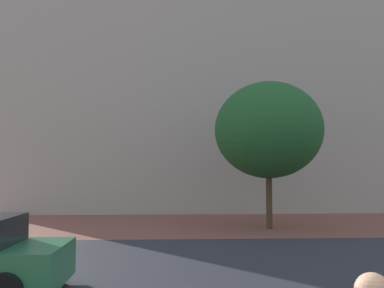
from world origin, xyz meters
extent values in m
plane|color=brown|center=(0.00, 10.00, 0.00)|extent=(120.00, 120.00, 0.00)
cube|color=#2D2D33|center=(0.00, 7.25, 0.00)|extent=(120.00, 8.37, 0.00)
cube|color=#B2A893|center=(3.11, 25.99, 9.13)|extent=(25.31, 13.63, 18.26)
cylinder|color=#B2A893|center=(-8.05, 20.67, 10.93)|extent=(2.80, 2.80, 21.86)
cylinder|color=black|center=(-3.07, 6.33, 0.32)|extent=(0.64, 0.22, 0.64)
cylinder|color=#4C3823|center=(3.60, 13.78, 1.11)|extent=(0.24, 0.24, 2.22)
ellipsoid|color=#235B28|center=(3.60, 13.78, 3.95)|extent=(4.33, 4.33, 3.90)
camera|label=1|loc=(-0.27, -2.72, 2.36)|focal=38.79mm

